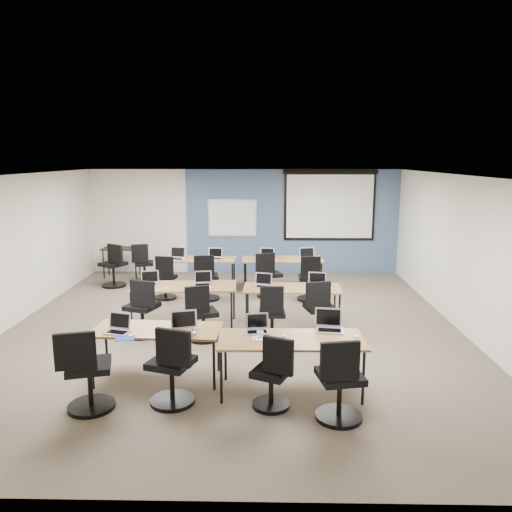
{
  "coord_description": "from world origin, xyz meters",
  "views": [
    {
      "loc": [
        0.57,
        -8.41,
        3.0
      ],
      "look_at": [
        0.39,
        0.4,
        1.25
      ],
      "focal_mm": 35.0,
      "sensor_mm": 36.0,
      "label": 1
    }
  ],
  "objects_px": {
    "laptop_8": "(177,256)",
    "laptop_10": "(267,257)",
    "training_table_front_right": "(291,342)",
    "training_table_back_right": "(283,261)",
    "whiteboard": "(232,218)",
    "utility_table": "(121,251)",
    "laptop_2": "(257,327)",
    "task_chair_8": "(165,281)",
    "training_table_front_left": "(157,332)",
    "laptop_1": "(183,327)",
    "task_chair_0": "(87,377)",
    "task_chair_1": "(172,372)",
    "laptop_5": "(203,282)",
    "spare_chair_b": "(114,269)",
    "task_chair_9": "(207,281)",
    "task_chair_10": "(268,279)",
    "laptop_11": "(307,257)",
    "task_chair_4": "(142,313)",
    "task_chair_11": "(310,282)",
    "task_chair_7": "(319,314)",
    "task_chair_3": "(340,386)",
    "task_chair_2": "(273,379)",
    "laptop_4": "(149,282)",
    "laptop_0": "(118,328)",
    "laptop_7": "(318,283)",
    "projector_screen": "(330,202)",
    "training_table_mid_left": "(184,288)",
    "task_chair_5": "(202,318)",
    "laptop_6": "(264,283)",
    "laptop_3": "(329,325)",
    "task_chair_6": "(272,317)",
    "spare_chair_a": "(143,267)",
    "training_table_mid_right": "(292,290)",
    "laptop_9": "(215,256)"
  },
  "relations": [
    {
      "from": "laptop_8",
      "to": "laptop_10",
      "type": "bearing_deg",
      "value": 15.88
    },
    {
      "from": "training_table_front_right",
      "to": "training_table_back_right",
      "type": "distance_m",
      "value": 5.09
    },
    {
      "from": "whiteboard",
      "to": "utility_table",
      "type": "height_order",
      "value": "whiteboard"
    },
    {
      "from": "training_table_back_right",
      "to": "laptop_2",
      "type": "bearing_deg",
      "value": -98.04
    },
    {
      "from": "laptop_8",
      "to": "task_chair_8",
      "type": "distance_m",
      "value": 0.85
    },
    {
      "from": "training_table_front_left",
      "to": "laptop_1",
      "type": "relative_size",
      "value": 4.93
    },
    {
      "from": "task_chair_0",
      "to": "task_chair_1",
      "type": "bearing_deg",
      "value": -6.06
    },
    {
      "from": "laptop_5",
      "to": "spare_chair_b",
      "type": "bearing_deg",
      "value": 123.33
    },
    {
      "from": "task_chair_9",
      "to": "task_chair_10",
      "type": "relative_size",
      "value": 0.99
    },
    {
      "from": "laptop_11",
      "to": "laptop_5",
      "type": "bearing_deg",
      "value": -145.93
    },
    {
      "from": "laptop_1",
      "to": "laptop_5",
      "type": "relative_size",
      "value": 1.12
    },
    {
      "from": "training_table_front_left",
      "to": "task_chair_4",
      "type": "height_order",
      "value": "task_chair_4"
    },
    {
      "from": "spare_chair_b",
      "to": "training_table_back_right",
      "type": "bearing_deg",
      "value": 30.12
    },
    {
      "from": "task_chair_0",
      "to": "task_chair_8",
      "type": "distance_m",
      "value": 4.81
    },
    {
      "from": "laptop_5",
      "to": "task_chair_11",
      "type": "relative_size",
      "value": 0.31
    },
    {
      "from": "task_chair_7",
      "to": "laptop_1",
      "type": "bearing_deg",
      "value": -152.36
    },
    {
      "from": "task_chair_1",
      "to": "task_chair_3",
      "type": "distance_m",
      "value": 2.02
    },
    {
      "from": "whiteboard",
      "to": "task_chair_2",
      "type": "xyz_separation_m",
      "value": [
        0.96,
        -7.24,
        -1.06
      ]
    },
    {
      "from": "laptop_4",
      "to": "laptop_10",
      "type": "relative_size",
      "value": 0.98
    },
    {
      "from": "laptop_0",
      "to": "task_chair_0",
      "type": "bearing_deg",
      "value": -87.65
    },
    {
      "from": "laptop_7",
      "to": "laptop_11",
      "type": "height_order",
      "value": "laptop_11"
    },
    {
      "from": "projector_screen",
      "to": "laptop_5",
      "type": "distance_m",
      "value": 5.04
    },
    {
      "from": "training_table_front_left",
      "to": "training_table_mid_left",
      "type": "bearing_deg",
      "value": 92.98
    },
    {
      "from": "task_chair_5",
      "to": "laptop_6",
      "type": "bearing_deg",
      "value": 17.22
    },
    {
      "from": "projector_screen",
      "to": "laptop_3",
      "type": "height_order",
      "value": "projector_screen"
    },
    {
      "from": "training_table_front_left",
      "to": "task_chair_0",
      "type": "xyz_separation_m",
      "value": [
        -0.66,
        -0.87,
        -0.25
      ]
    },
    {
      "from": "task_chair_9",
      "to": "task_chair_11",
      "type": "distance_m",
      "value": 2.19
    },
    {
      "from": "laptop_5",
      "to": "task_chair_8",
      "type": "xyz_separation_m",
      "value": [
        -1.01,
        1.56,
        -0.39
      ]
    },
    {
      "from": "task_chair_10",
      "to": "task_chair_6",
      "type": "bearing_deg",
      "value": -111.94
    },
    {
      "from": "laptop_1",
      "to": "spare_chair_a",
      "type": "distance_m",
      "value": 5.79
    },
    {
      "from": "task_chair_0",
      "to": "task_chair_1",
      "type": "height_order",
      "value": "task_chair_0"
    },
    {
      "from": "laptop_8",
      "to": "task_chair_8",
      "type": "relative_size",
      "value": 0.37
    },
    {
      "from": "whiteboard",
      "to": "laptop_11",
      "type": "distance_m",
      "value": 2.63
    },
    {
      "from": "task_chair_11",
      "to": "utility_table",
      "type": "xyz_separation_m",
      "value": [
        -4.6,
        2.07,
        0.25
      ]
    },
    {
      "from": "spare_chair_a",
      "to": "whiteboard",
      "type": "bearing_deg",
      "value": 14.44
    },
    {
      "from": "laptop_7",
      "to": "task_chair_11",
      "type": "bearing_deg",
      "value": 99.79
    },
    {
      "from": "task_chair_1",
      "to": "task_chair_4",
      "type": "distance_m",
      "value": 2.54
    },
    {
      "from": "training_table_mid_right",
      "to": "task_chair_2",
      "type": "relative_size",
      "value": 1.82
    },
    {
      "from": "laptop_8",
      "to": "projector_screen",
      "type": "bearing_deg",
      "value": 40.83
    },
    {
      "from": "spare_chair_b",
      "to": "laptop_5",
      "type": "bearing_deg",
      "value": -13.96
    },
    {
      "from": "task_chair_9",
      "to": "laptop_4",
      "type": "bearing_deg",
      "value": -129.11
    },
    {
      "from": "laptop_0",
      "to": "task_chair_0",
      "type": "xyz_separation_m",
      "value": [
        -0.18,
        -0.74,
        -0.36
      ]
    },
    {
      "from": "laptop_4",
      "to": "task_chair_10",
      "type": "xyz_separation_m",
      "value": [
        2.17,
        1.77,
        -0.38
      ]
    },
    {
      "from": "laptop_3",
      "to": "laptop_4",
      "type": "relative_size",
      "value": 1.13
    },
    {
      "from": "laptop_9",
      "to": "utility_table",
      "type": "height_order",
      "value": "laptop_9"
    },
    {
      "from": "laptop_6",
      "to": "task_chair_5",
      "type": "bearing_deg",
      "value": -125.73
    },
    {
      "from": "task_chair_0",
      "to": "task_chair_7",
      "type": "distance_m",
      "value": 3.98
    },
    {
      "from": "whiteboard",
      "to": "laptop_6",
      "type": "xyz_separation_m",
      "value": [
        0.83,
        -4.21,
        -0.66
      ]
    },
    {
      "from": "laptop_3",
      "to": "task_chair_8",
      "type": "relative_size",
      "value": 0.37
    },
    {
      "from": "task_chair_4",
      "to": "utility_table",
      "type": "distance_m",
      "value": 4.6
    }
  ]
}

